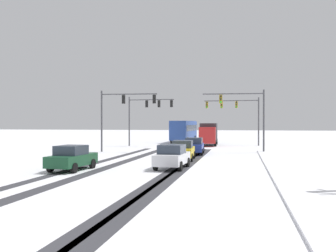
# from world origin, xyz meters

# --- Properties ---
(wheel_track_left_lane) EXTENTS (0.74, 37.70, 0.01)m
(wheel_track_left_lane) POSITION_xyz_m (1.80, 17.14, 0.00)
(wheel_track_left_lane) COLOR #38383D
(wheel_track_left_lane) RESTS_ON ground
(wheel_track_right_lane) EXTENTS (0.89, 37.70, 0.01)m
(wheel_track_right_lane) POSITION_xyz_m (-2.86, 17.14, 0.00)
(wheel_track_right_lane) COLOR #38383D
(wheel_track_right_lane) RESTS_ON ground
(wheel_track_center) EXTENTS (0.76, 37.70, 0.01)m
(wheel_track_center) POSITION_xyz_m (-4.73, 17.14, 0.00)
(wheel_track_center) COLOR #38383D
(wheel_track_center) RESTS_ON ground
(wheel_track_oncoming) EXTENTS (0.89, 37.70, 0.01)m
(wheel_track_oncoming) POSITION_xyz_m (2.34, 17.14, 0.00)
(wheel_track_oncoming) COLOR #38383D
(wheel_track_oncoming) RESTS_ON ground
(sidewalk_kerb_right) EXTENTS (4.00, 37.70, 0.12)m
(sidewalk_kerb_right) POSITION_xyz_m (9.84, 15.42, 0.06)
(sidewalk_kerb_right) COLOR white
(sidewalk_kerb_right) RESTS_ON ground
(traffic_signal_near_left) EXTENTS (6.07, 0.67, 6.50)m
(traffic_signal_near_left) POSITION_xyz_m (-6.35, 30.41, 4.65)
(traffic_signal_near_left) COLOR #47474C
(traffic_signal_near_left) RESTS_ON ground
(traffic_signal_far_left) EXTENTS (6.14, 0.53, 6.50)m
(traffic_signal_far_left) POSITION_xyz_m (-6.00, 40.19, 4.79)
(traffic_signal_far_left) COLOR #47474C
(traffic_signal_far_left) RESTS_ON ground
(traffic_signal_far_right) EXTENTS (7.43, 0.50, 6.50)m
(traffic_signal_far_right) POSITION_xyz_m (5.46, 44.34, 4.83)
(traffic_signal_far_right) COLOR #47474C
(traffic_signal_far_right) RESTS_ON ground
(traffic_signal_near_right) EXTENTS (6.36, 0.58, 6.50)m
(traffic_signal_near_right) POSITION_xyz_m (6.68, 32.17, 4.45)
(traffic_signal_near_right) COLOR #47474C
(traffic_signal_near_right) RESTS_ON ground
(car_blue_lead) EXTENTS (1.99, 4.18, 1.62)m
(car_blue_lead) POSITION_xyz_m (1.66, 28.78, 0.82)
(car_blue_lead) COLOR #233899
(car_blue_lead) RESTS_ON ground
(car_yellow_cab_second) EXTENTS (2.00, 4.18, 1.62)m
(car_yellow_cab_second) POSITION_xyz_m (1.43, 23.07, 0.82)
(car_yellow_cab_second) COLOR yellow
(car_yellow_cab_second) RESTS_ON ground
(car_white_third) EXTENTS (1.99, 4.18, 1.62)m
(car_white_third) POSITION_xyz_m (1.64, 17.09, 0.82)
(car_white_third) COLOR silver
(car_white_third) RESTS_ON ground
(car_dark_green_fourth) EXTENTS (2.01, 4.19, 1.62)m
(car_dark_green_fourth) POSITION_xyz_m (-4.54, 14.93, 0.82)
(car_dark_green_fourth) COLOR #194C2D
(car_dark_green_fourth) RESTS_ON ground
(bus_oncoming) EXTENTS (2.87, 11.06, 3.38)m
(bus_oncoming) POSITION_xyz_m (-2.77, 51.33, 1.99)
(bus_oncoming) COLOR #284793
(bus_oncoming) RESTS_ON ground
(box_truck_delivery) EXTENTS (2.49, 7.47, 3.02)m
(box_truck_delivery) POSITION_xyz_m (1.75, 43.87, 1.63)
(box_truck_delivery) COLOR red
(box_truck_delivery) RESTS_ON ground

